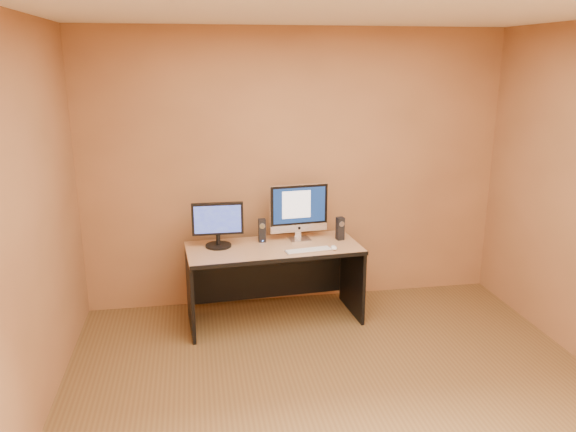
{
  "coord_description": "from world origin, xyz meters",
  "views": [
    {
      "loc": [
        -0.96,
        -3.15,
        2.31
      ],
      "look_at": [
        -0.18,
        1.42,
        1.01
      ],
      "focal_mm": 35.0,
      "sensor_mm": 36.0,
      "label": 1
    }
  ],
  "objects": [
    {
      "name": "floor",
      "position": [
        0.0,
        0.0,
        0.0
      ],
      "size": [
        4.0,
        4.0,
        0.0
      ],
      "primitive_type": "plane",
      "color": "brown",
      "rests_on": "ground"
    },
    {
      "name": "walls",
      "position": [
        0.0,
        0.0,
        1.3
      ],
      "size": [
        4.0,
        4.0,
        2.6
      ],
      "primitive_type": null,
      "color": "#A36C41",
      "rests_on": "ground"
    },
    {
      "name": "ceiling",
      "position": [
        0.0,
        0.0,
        2.6
      ],
      "size": [
        4.0,
        4.0,
        0.0
      ],
      "primitive_type": "plane",
      "color": "white",
      "rests_on": "walls"
    },
    {
      "name": "desk",
      "position": [
        -0.29,
        1.52,
        0.35
      ],
      "size": [
        1.57,
        0.78,
        0.71
      ],
      "primitive_type": null,
      "rotation": [
        0.0,
        0.0,
        0.07
      ],
      "color": "tan",
      "rests_on": "ground"
    },
    {
      "name": "imac",
      "position": [
        -0.03,
        1.68,
        0.97
      ],
      "size": [
        0.56,
        0.25,
        0.53
      ],
      "primitive_type": null,
      "rotation": [
        0.0,
        0.0,
        0.1
      ],
      "color": "silver",
      "rests_on": "desk"
    },
    {
      "name": "second_monitor",
      "position": [
        -0.77,
        1.61,
        0.91
      ],
      "size": [
        0.46,
        0.23,
        0.4
      ],
      "primitive_type": null,
      "rotation": [
        0.0,
        0.0,
        -0.01
      ],
      "color": "black",
      "rests_on": "desk"
    },
    {
      "name": "speaker_left",
      "position": [
        -0.37,
        1.69,
        0.81
      ],
      "size": [
        0.07,
        0.07,
        0.21
      ],
      "primitive_type": null,
      "rotation": [
        0.0,
        0.0,
        -0.03
      ],
      "color": "black",
      "rests_on": "desk"
    },
    {
      "name": "speaker_right",
      "position": [
        0.34,
        1.63,
        0.81
      ],
      "size": [
        0.07,
        0.08,
        0.21
      ],
      "primitive_type": null,
      "rotation": [
        0.0,
        0.0,
        0.14
      ],
      "color": "black",
      "rests_on": "desk"
    },
    {
      "name": "keyboard",
      "position": [
        -0.01,
        1.35,
        0.72
      ],
      "size": [
        0.42,
        0.17,
        0.02
      ],
      "primitive_type": "cube",
      "rotation": [
        0.0,
        0.0,
        0.15
      ],
      "color": "silver",
      "rests_on": "desk"
    },
    {
      "name": "mouse",
      "position": [
        0.22,
        1.36,
        0.72
      ],
      "size": [
        0.06,
        0.1,
        0.03
      ],
      "primitive_type": "ellipsoid",
      "rotation": [
        0.0,
        0.0,
        -0.08
      ],
      "color": "white",
      "rests_on": "desk"
    },
    {
      "name": "cable_a",
      "position": [
        0.02,
        1.76,
        0.71
      ],
      "size": [
        0.09,
        0.2,
        0.01
      ],
      "primitive_type": "cylinder",
      "rotation": [
        1.57,
        0.0,
        0.4
      ],
      "color": "black",
      "rests_on": "desk"
    },
    {
      "name": "cable_b",
      "position": [
        -0.02,
        1.8,
        0.71
      ],
      "size": [
        0.09,
        0.15,
        0.01
      ],
      "primitive_type": "cylinder",
      "rotation": [
        1.57,
        0.0,
        -0.5
      ],
      "color": "black",
      "rests_on": "desk"
    }
  ]
}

